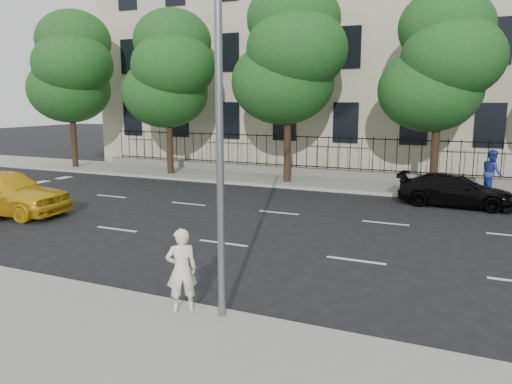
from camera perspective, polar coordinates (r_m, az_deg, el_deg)
ground at (r=13.00m, az=-8.94°, el=-8.64°), size 120.00×120.00×0.00m
near_sidewalk at (r=10.11m, az=-21.77°, el=-14.57°), size 60.00×4.00×0.15m
far_sidewalk at (r=25.52m, az=8.39°, el=1.00°), size 60.00×4.00×0.15m
lane_markings at (r=17.00m, az=-0.19°, el=-3.91°), size 49.60×4.62×0.01m
masonry_building at (r=34.22m, az=13.13°, el=18.27°), size 34.60×12.11×18.50m
iron_fence at (r=27.06m, az=9.41°, el=2.74°), size 30.00×0.50×2.20m
street_light at (r=9.55m, az=-2.73°, el=15.99°), size 0.25×3.32×8.05m
tree_a at (r=32.84m, az=-20.32°, el=13.17°), size 5.71×5.31×9.39m
tree_b at (r=28.42m, az=-9.83°, el=13.59°), size 5.53×5.12×8.97m
tree_c at (r=25.27m, az=3.94°, el=15.41°), size 5.89×5.50×9.80m
tree_d at (r=23.73m, az=20.47°, el=13.73°), size 5.34×4.94×8.84m
yellow_taxi at (r=20.79m, az=-26.86°, el=0.02°), size 5.21×2.45×1.72m
black_sedan at (r=21.58m, az=21.84°, el=0.18°), size 4.54×2.00×1.30m
woman_near at (r=9.91m, az=-8.50°, el=-8.78°), size 0.72×0.69×1.66m
pedestrian_far at (r=23.77m, az=25.34°, el=2.01°), size 1.03×1.16×1.99m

